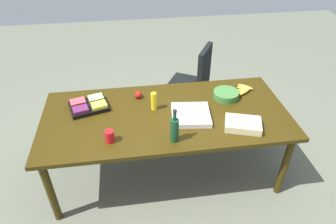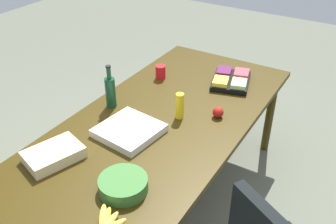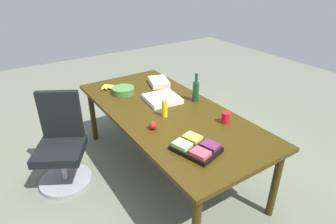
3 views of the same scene
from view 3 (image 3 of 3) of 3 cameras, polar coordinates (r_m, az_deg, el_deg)
name	(u,v)px [view 3 (image 3 of 3)]	position (r m, az deg, el deg)	size (l,w,h in m)	color
ground_plane	(167,169)	(3.42, -0.19, -11.45)	(10.00, 10.00, 0.00)	#616655
conference_table	(167,116)	(3.02, -0.22, -0.81)	(2.39, 1.10, 0.78)	#342708
office_chair	(62,151)	(3.26, -20.50, -7.31)	(0.66, 0.66, 1.01)	gray
apple_red	(153,125)	(2.64, -3.08, -2.69)	(0.08, 0.08, 0.08)	#AC1813
red_solo_cup	(225,118)	(2.79, 11.47, -1.15)	(0.08, 0.08, 0.11)	red
fruit_platter	(196,147)	(2.36, 5.66, -7.10)	(0.42, 0.37, 0.07)	black
mustard_bottle	(165,109)	(2.82, -0.67, 0.70)	(0.06, 0.06, 0.18)	yellow
salad_bowl	(123,91)	(3.42, -8.98, 4.29)	(0.26, 0.26, 0.07)	#3B7133
sheet_cake	(159,82)	(3.64, -1.87, 6.04)	(0.32, 0.22, 0.07)	beige
pizza_box	(162,99)	(3.19, -1.16, 2.68)	(0.36, 0.36, 0.05)	silver
banana_bunch	(108,87)	(3.60, -11.92, 5.01)	(0.20, 0.23, 0.04)	yellow
wine_bottle	(196,91)	(3.16, 5.60, 4.25)	(0.08, 0.08, 0.32)	#123F25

